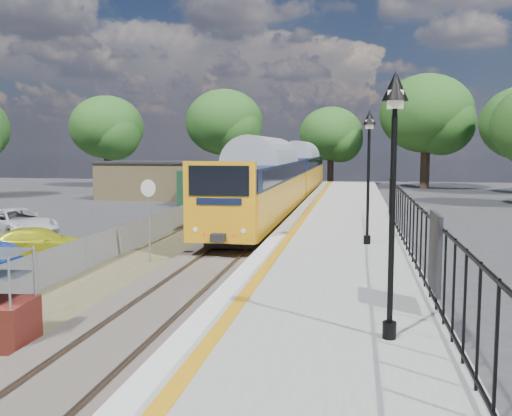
% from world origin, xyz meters
% --- Properties ---
extents(ground, '(120.00, 120.00, 0.00)m').
position_xyz_m(ground, '(0.00, 0.00, 0.00)').
color(ground, '#2D2D30').
rests_on(ground, ground).
extents(track_bed, '(5.90, 80.00, 0.29)m').
position_xyz_m(track_bed, '(-0.47, 9.67, 0.09)').
color(track_bed, '#473F38').
rests_on(track_bed, ground).
extents(platform, '(5.00, 70.00, 0.90)m').
position_xyz_m(platform, '(4.20, 8.00, 0.45)').
color(platform, gray).
rests_on(platform, ground).
extents(platform_edge, '(0.90, 70.00, 0.01)m').
position_xyz_m(platform_edge, '(2.14, 8.00, 0.90)').
color(platform_edge, silver).
rests_on(platform_edge, platform).
extents(victorian_lamp_south, '(0.44, 0.44, 4.60)m').
position_xyz_m(victorian_lamp_south, '(5.50, -4.00, 4.30)').
color(victorian_lamp_south, black).
rests_on(victorian_lamp_south, platform).
extents(victorian_lamp_north, '(0.44, 0.44, 4.60)m').
position_xyz_m(victorian_lamp_north, '(5.30, 6.00, 4.30)').
color(victorian_lamp_north, black).
rests_on(victorian_lamp_north, platform).
extents(palisade_fence, '(0.12, 26.00, 2.00)m').
position_xyz_m(palisade_fence, '(6.55, 2.24, 1.84)').
color(palisade_fence, black).
rests_on(palisade_fence, platform).
extents(wire_fence, '(0.06, 52.00, 1.20)m').
position_xyz_m(wire_fence, '(-4.20, 12.00, 0.60)').
color(wire_fence, '#999EA3').
rests_on(wire_fence, ground).
extents(outbuilding, '(10.80, 10.10, 3.12)m').
position_xyz_m(outbuilding, '(-10.91, 31.21, 1.52)').
color(outbuilding, tan).
rests_on(outbuilding, ground).
extents(tree_line, '(56.80, 43.80, 11.88)m').
position_xyz_m(tree_line, '(1.40, 42.00, 6.61)').
color(tree_line, '#332319').
rests_on(tree_line, ground).
extents(train, '(2.82, 40.83, 3.51)m').
position_xyz_m(train, '(0.00, 26.59, 2.34)').
color(train, orange).
rests_on(train, ground).
extents(speed_sign, '(0.61, 0.18, 3.09)m').
position_xyz_m(speed_sign, '(-2.50, 5.61, 2.14)').
color(speed_sign, '#999EA3').
rests_on(speed_sign, ground).
extents(car_yellow, '(4.16, 2.61, 1.12)m').
position_xyz_m(car_yellow, '(-7.22, 6.19, 0.56)').
color(car_yellow, '#BFC216').
rests_on(car_yellow, ground).
extents(car_white, '(5.34, 4.30, 1.35)m').
position_xyz_m(car_white, '(-10.99, 10.56, 0.68)').
color(car_white, silver).
rests_on(car_white, ground).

